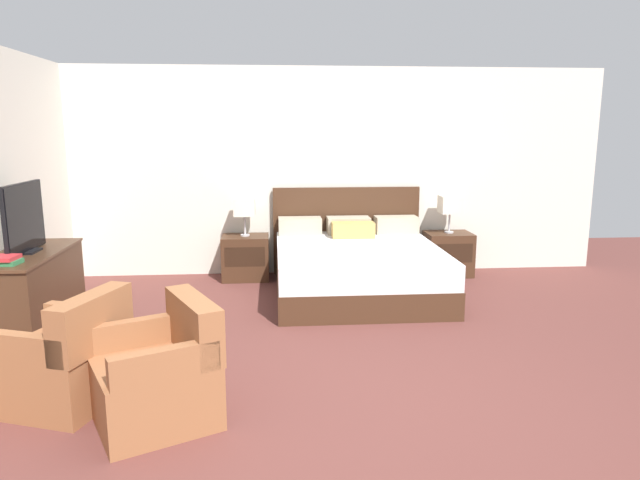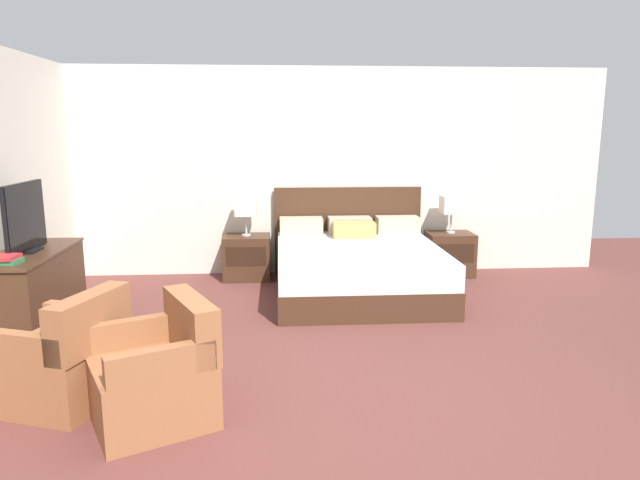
% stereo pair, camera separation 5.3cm
% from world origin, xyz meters
% --- Properties ---
extents(ground_plane, '(11.48, 11.48, 0.00)m').
position_xyz_m(ground_plane, '(0.00, 0.00, 0.00)').
color(ground_plane, brown).
extents(wall_back, '(7.19, 0.06, 2.54)m').
position_xyz_m(wall_back, '(0.00, 3.86, 1.27)').
color(wall_back, silver).
rests_on(wall_back, ground).
extents(bed, '(1.83, 2.00, 1.09)m').
position_xyz_m(bed, '(0.36, 2.85, 0.30)').
color(bed, '#422819').
rests_on(bed, ground).
extents(nightstand_left, '(0.56, 0.44, 0.53)m').
position_xyz_m(nightstand_left, '(-0.89, 3.55, 0.27)').
color(nightstand_left, '#422819').
rests_on(nightstand_left, ground).
extents(nightstand_right, '(0.56, 0.44, 0.53)m').
position_xyz_m(nightstand_right, '(1.62, 3.55, 0.27)').
color(nightstand_right, '#422819').
rests_on(nightstand_right, ground).
extents(table_lamp_left, '(0.25, 0.25, 0.46)m').
position_xyz_m(table_lamp_left, '(-0.89, 3.55, 0.88)').
color(table_lamp_left, '#B7B7BC').
rests_on(table_lamp_left, nightstand_left).
extents(table_lamp_right, '(0.25, 0.25, 0.46)m').
position_xyz_m(table_lamp_right, '(1.62, 3.55, 0.88)').
color(table_lamp_right, '#B7B7BC').
rests_on(table_lamp_right, nightstand_right).
extents(dresser, '(0.52, 1.34, 0.73)m').
position_xyz_m(dresser, '(-2.71, 1.84, 0.38)').
color(dresser, '#422819').
rests_on(dresser, ground).
extents(tv, '(0.18, 0.75, 0.61)m').
position_xyz_m(tv, '(-2.71, 1.85, 1.03)').
color(tv, black).
rests_on(tv, dresser).
extents(book_red_cover, '(0.27, 0.20, 0.04)m').
position_xyz_m(book_red_cover, '(-2.71, 1.40, 0.75)').
color(book_red_cover, '#2D7042').
rests_on(book_red_cover, dresser).
extents(book_blue_cover, '(0.26, 0.21, 0.03)m').
position_xyz_m(book_blue_cover, '(-2.72, 1.40, 0.78)').
color(book_blue_cover, '#B7282D').
rests_on(book_blue_cover, book_red_cover).
extents(armchair_by_window, '(0.88, 0.87, 0.76)m').
position_xyz_m(armchair_by_window, '(-1.93, 0.43, 0.28)').
color(armchair_by_window, '#935B38').
rests_on(armchair_by_window, ground).
extents(armchair_companion, '(0.92, 0.91, 0.76)m').
position_xyz_m(armchair_companion, '(-1.26, 0.14, 0.28)').
color(armchair_companion, '#935B38').
rests_on(armchair_companion, ground).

